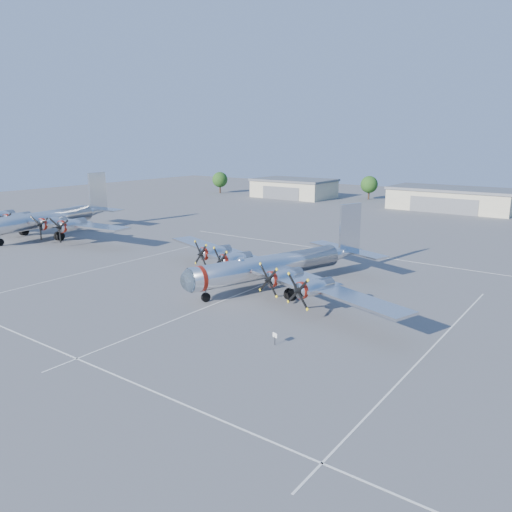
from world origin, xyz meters
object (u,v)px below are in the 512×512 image
Objects in this scene: hangar_center at (452,199)px; tree_west at (369,185)px; main_bomber_b29 at (276,287)px; hangar_west at (294,188)px; bomber_west at (50,236)px; info_placard at (275,336)px; tree_far_west at (220,180)px.

hangar_center is 4.31× the size of tree_west.
main_bomber_b29 is at bearing -88.70° from hangar_center.
hangar_west is at bearing -158.11° from tree_west.
bomber_west is 61.27m from info_placard.
tree_west is at bearing 21.89° from hangar_west.
main_bomber_b29 reaches higher than info_placard.
hangar_west is at bearing 81.29° from bomber_west.
hangar_center is at bearing 109.80° from main_bomber_b29.
bomber_west is at bearing -163.60° from main_bomber_b29.
info_placard is (56.10, -92.42, -1.96)m from hangar_west.
tree_far_west is at bearing -165.07° from tree_west.
hangar_west is 21.10× the size of info_placard.
main_bomber_b29 is 37.72× the size of info_placard.
tree_west reaches higher than hangar_center.
bomber_west reaches higher than info_placard.
tree_west is at bearing 125.91° from info_placard.
info_placard is (81.10, -88.46, -3.47)m from tree_far_west.
tree_west is 90.57m from main_bomber_b29.
hangar_west is 0.56× the size of main_bomber_b29.
bomber_west is (-48.08, -76.56, -2.71)m from hangar_center.
hangar_west is 25.36m from tree_far_west.
tree_far_west reaches higher than main_bomber_b29.
hangar_west is at bearing 180.00° from hangar_center.
tree_west is at bearing 68.34° from bomber_west.
info_placard is at bearing -47.49° from tree_far_west.
tree_west is (20.00, 8.04, 1.51)m from hangar_west.
hangar_west is at bearing 137.40° from info_placard.
main_bomber_b29 is at bearing -72.78° from tree_west.
tree_west is (45.00, 12.00, 0.00)m from tree_far_west.
tree_far_west reaches higher than hangar_center.
hangar_center is 0.72× the size of bomber_west.
bomber_west is (-3.08, -76.56, -2.71)m from hangar_west.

